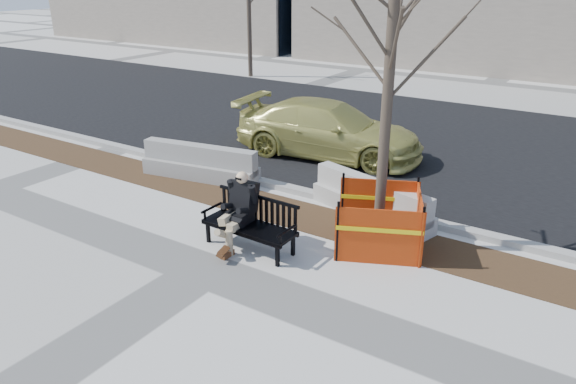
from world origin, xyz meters
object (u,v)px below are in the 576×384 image
sedan (328,155)px  jersey_barrier_left (201,178)px  jersey_barrier_right (370,216)px  bench (250,248)px  seated_man (241,244)px  tree_fence (377,245)px

sedan → jersey_barrier_left: 3.49m
jersey_barrier_right → bench: bearing=-100.6°
bench → seated_man: (-0.23, 0.05, 0.00)m
sedan → tree_fence: bearing=-148.0°
seated_man → jersey_barrier_right: bearing=59.4°
seated_man → sedan: bearing=103.6°
tree_fence → jersey_barrier_left: 4.86m
tree_fence → sedan: (-3.13, 3.88, 0.00)m
bench → tree_fence: (1.80, 1.31, 0.00)m
jersey_barrier_right → seated_man: bearing=-105.6°
jersey_barrier_left → sedan: bearing=51.8°
sedan → jersey_barrier_right: (2.53, -2.86, 0.00)m
bench → seated_man: 0.24m
bench → tree_fence: bearing=37.6°
seated_man → jersey_barrier_right: 2.69m
tree_fence → jersey_barrier_left: bearing=170.4°
tree_fence → jersey_barrier_right: bearing=120.7°
bench → sedan: bearing=105.9°
seated_man → jersey_barrier_left: 3.45m
seated_man → tree_fence: (2.04, 1.26, 0.00)m
jersey_barrier_left → bench: bearing=-45.1°
sedan → jersey_barrier_right: bearing=-145.4°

